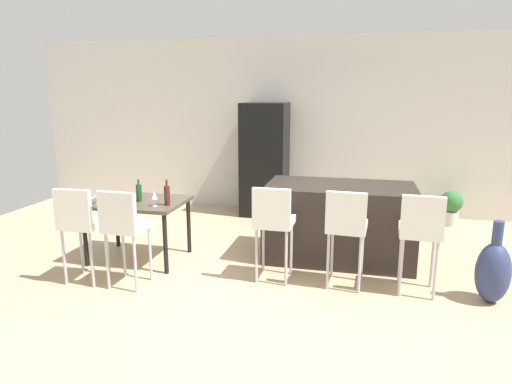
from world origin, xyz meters
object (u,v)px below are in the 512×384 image
object	(u,v)px
wine_bottle_inner	(167,195)
floor_vase	(493,272)
bar_chair_left	(273,219)
dining_table	(138,207)
kitchen_island	(339,222)
potted_plant	(451,206)
dining_chair_near	(80,220)
bar_chair_right	(421,228)
refrigerator	(265,159)
bar_chair_middle	(346,224)
dining_chair_far	(124,223)
wine_glass_left	(154,196)
wine_bottle_corner	(139,192)
wine_glass_middle	(97,193)

from	to	relation	value
wine_bottle_inner	floor_vase	distance (m)	3.48
bar_chair_left	dining_table	distance (m)	1.74
kitchen_island	potted_plant	size ratio (longest dim) A/B	3.26
bar_chair_left	dining_chair_near	xyz separation A→B (m)	(-1.97, -0.50, 0.00)
bar_chair_right	dining_chair_near	size ratio (longest dim) A/B	1.00
wine_bottle_inner	refrigerator	world-z (taller)	refrigerator
kitchen_island	refrigerator	distance (m)	2.29
wine_bottle_inner	bar_chair_right	bearing A→B (deg)	-2.87
bar_chair_right	dining_table	size ratio (longest dim) A/B	0.93
bar_chair_left	refrigerator	bearing A→B (deg)	103.93
refrigerator	bar_chair_middle	bearing A→B (deg)	-61.97
potted_plant	dining_chair_far	bearing A→B (deg)	-139.68
kitchen_island	bar_chair_middle	size ratio (longest dim) A/B	1.67
dining_chair_near	wine_glass_left	size ratio (longest dim) A/B	6.03
kitchen_island	potted_plant	xyz separation A→B (m)	(1.61, 1.81, -0.15)
potted_plant	refrigerator	bearing A→B (deg)	179.80
bar_chair_left	wine_glass_left	bearing A→B (deg)	177.42
dining_table	wine_bottle_corner	bearing A→B (deg)	-33.94
bar_chair_left	dining_chair_far	xyz separation A→B (m)	(-1.46, -0.50, 0.00)
kitchen_island	refrigerator	world-z (taller)	refrigerator
dining_table	potted_plant	distance (m)	4.65
dining_chair_far	wine_glass_middle	world-z (taller)	dining_chair_far
potted_plant	wine_glass_left	bearing A→B (deg)	-144.58
kitchen_island	bar_chair_middle	world-z (taller)	bar_chair_middle
bar_chair_middle	wine_glass_middle	size ratio (longest dim) A/B	6.03
dining_chair_far	wine_glass_middle	xyz separation A→B (m)	(-0.62, 0.53, 0.17)
wine_bottle_inner	floor_vase	bearing A→B (deg)	-2.57
dining_table	dining_chair_far	world-z (taller)	dining_chair_far
bar_chair_middle	wine_glass_middle	bearing A→B (deg)	179.53
wine_glass_middle	dining_chair_far	bearing A→B (deg)	-40.26
kitchen_island	bar_chair_right	world-z (taller)	bar_chair_right
floor_vase	wine_bottle_inner	bearing A→B (deg)	177.43
wine_glass_middle	wine_glass_left	bearing A→B (deg)	3.21
bar_chair_middle	potted_plant	world-z (taller)	bar_chair_middle
bar_chair_left	floor_vase	world-z (taller)	bar_chair_left
bar_chair_right	refrigerator	size ratio (longest dim) A/B	0.57
wine_bottle_inner	potted_plant	xyz separation A→B (m)	(3.53, 2.52, -0.55)
dining_chair_near	dining_chair_far	size ratio (longest dim) A/B	1.00
dining_chair_far	refrigerator	bearing A→B (deg)	75.81
refrigerator	potted_plant	world-z (taller)	refrigerator
bar_chair_right	wine_glass_middle	world-z (taller)	bar_chair_right
dining_table	potted_plant	xyz separation A→B (m)	(3.98, 2.39, -0.36)
bar_chair_left	wine_bottle_inner	distance (m)	1.28
wine_glass_left	potted_plant	size ratio (longest dim) A/B	0.32
bar_chair_left	bar_chair_right	size ratio (longest dim) A/B	1.00
kitchen_island	dining_chair_far	bearing A→B (deg)	-147.35
bar_chair_left	floor_vase	distance (m)	2.20
kitchen_island	floor_vase	distance (m)	1.75
bar_chair_left	dining_chair_near	size ratio (longest dim) A/B	1.00
wine_glass_left	potted_plant	world-z (taller)	wine_glass_left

